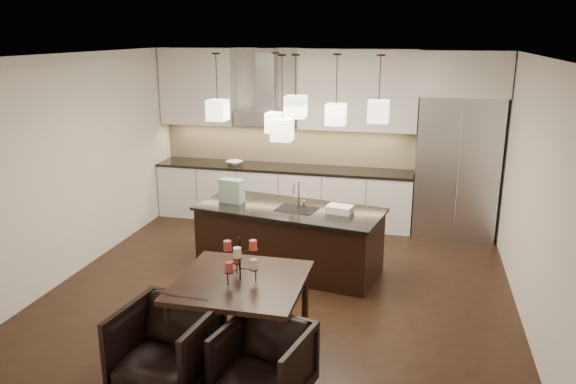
% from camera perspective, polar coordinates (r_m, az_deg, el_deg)
% --- Properties ---
extents(floor, '(5.50, 5.50, 0.02)m').
position_cam_1_polar(floor, '(7.13, -0.38, -9.43)').
color(floor, black).
rests_on(floor, ground).
extents(ceiling, '(5.50, 5.50, 0.02)m').
position_cam_1_polar(ceiling, '(6.44, -0.43, 13.85)').
color(ceiling, white).
rests_on(ceiling, wall_back).
extents(wall_back, '(5.50, 0.02, 2.80)m').
position_cam_1_polar(wall_back, '(9.29, 3.71, 5.72)').
color(wall_back, silver).
rests_on(wall_back, ground).
extents(wall_front, '(5.50, 0.02, 2.80)m').
position_cam_1_polar(wall_front, '(4.16, -9.65, -7.63)').
color(wall_front, silver).
rests_on(wall_front, ground).
extents(wall_left, '(0.02, 5.50, 2.80)m').
position_cam_1_polar(wall_left, '(7.77, -20.60, 2.69)').
color(wall_left, silver).
rests_on(wall_left, ground).
extents(wall_right, '(0.02, 5.50, 2.80)m').
position_cam_1_polar(wall_right, '(6.58, 23.63, 0.08)').
color(wall_right, silver).
rests_on(wall_right, ground).
extents(refrigerator, '(1.20, 0.72, 2.15)m').
position_cam_1_polar(refrigerator, '(8.87, 16.73, 2.43)').
color(refrigerator, '#B7B7BA').
rests_on(refrigerator, floor).
extents(fridge_panel, '(1.26, 0.72, 0.65)m').
position_cam_1_polar(fridge_panel, '(8.67, 17.47, 11.46)').
color(fridge_panel, silver).
rests_on(fridge_panel, refrigerator).
extents(lower_cabinets, '(4.21, 0.62, 0.88)m').
position_cam_1_polar(lower_cabinets, '(9.32, -0.53, -0.28)').
color(lower_cabinets, silver).
rests_on(lower_cabinets, floor).
extents(countertop, '(4.21, 0.66, 0.04)m').
position_cam_1_polar(countertop, '(9.20, -0.54, 2.47)').
color(countertop, black).
rests_on(countertop, lower_cabinets).
extents(backsplash, '(4.21, 0.02, 0.63)m').
position_cam_1_polar(backsplash, '(9.42, -0.10, 4.87)').
color(backsplash, beige).
rests_on(backsplash, countertop).
extents(upper_cab_left, '(1.25, 0.35, 1.25)m').
position_cam_1_polar(upper_cab_left, '(9.59, -9.10, 10.55)').
color(upper_cab_left, silver).
rests_on(upper_cab_left, wall_back).
extents(upper_cab_right, '(1.85, 0.35, 1.25)m').
position_cam_1_polar(upper_cab_right, '(8.92, 7.14, 10.23)').
color(upper_cab_right, silver).
rests_on(upper_cab_right, wall_back).
extents(hood_canopy, '(0.90, 0.52, 0.24)m').
position_cam_1_polar(hood_canopy, '(9.17, -2.31, 7.63)').
color(hood_canopy, '#B7B7BA').
rests_on(hood_canopy, wall_back).
extents(hood_chimney, '(0.30, 0.28, 0.96)m').
position_cam_1_polar(hood_chimney, '(9.21, -2.17, 11.42)').
color(hood_chimney, '#B7B7BA').
rests_on(hood_chimney, hood_canopy).
extents(fruit_bowl, '(0.32, 0.32, 0.06)m').
position_cam_1_polar(fruit_bowl, '(9.37, -5.47, 2.97)').
color(fruit_bowl, silver).
rests_on(fruit_bowl, countertop).
extents(island_body, '(2.44, 1.31, 0.82)m').
position_cam_1_polar(island_body, '(7.41, 0.13, -4.90)').
color(island_body, black).
rests_on(island_body, floor).
extents(island_top, '(2.53, 1.39, 0.04)m').
position_cam_1_polar(island_top, '(7.27, 0.14, -1.76)').
color(island_top, black).
rests_on(island_top, island_body).
extents(faucet, '(0.13, 0.24, 0.35)m').
position_cam_1_polar(faucet, '(7.26, 1.10, -0.17)').
color(faucet, silver).
rests_on(faucet, island_top).
extents(tote_bag, '(0.34, 0.22, 0.32)m').
position_cam_1_polar(tote_bag, '(7.50, -5.74, 0.13)').
color(tote_bag, '#194F31').
rests_on(tote_bag, island_top).
extents(food_container, '(0.35, 0.27, 0.09)m').
position_cam_1_polar(food_container, '(7.09, 5.28, -1.76)').
color(food_container, silver).
rests_on(food_container, island_top).
extents(dining_table, '(1.24, 1.24, 0.74)m').
position_cam_1_polar(dining_table, '(5.68, -4.78, -12.23)').
color(dining_table, black).
rests_on(dining_table, floor).
extents(candelabra, '(0.36, 0.36, 0.43)m').
position_cam_1_polar(candelabra, '(5.43, -4.92, -6.78)').
color(candelabra, black).
rests_on(candelabra, dining_table).
extents(candle_a, '(0.08, 0.08, 0.10)m').
position_cam_1_polar(candle_a, '(5.41, -3.51, -7.33)').
color(candle_a, '#D4AB85').
rests_on(candle_a, candelabra).
extents(candle_b, '(0.08, 0.08, 0.10)m').
position_cam_1_polar(candle_b, '(5.57, -5.21, -6.65)').
color(candle_b, '#BD3824').
rests_on(candle_b, candelabra).
extents(candle_c, '(0.08, 0.08, 0.10)m').
position_cam_1_polar(candle_c, '(5.37, -6.01, -7.58)').
color(candle_c, '#A62E2F').
rests_on(candle_c, candelabra).
extents(candle_d, '(0.08, 0.08, 0.10)m').
position_cam_1_polar(candle_d, '(5.44, -3.57, -5.41)').
color(candle_d, '#BD3824').
rests_on(candle_d, candelabra).
extents(candle_e, '(0.08, 0.08, 0.10)m').
position_cam_1_polar(candle_e, '(5.45, -6.17, -5.44)').
color(candle_e, '#A62E2F').
rests_on(candle_e, candelabra).
extents(candle_f, '(0.08, 0.08, 0.10)m').
position_cam_1_polar(candle_f, '(5.27, -5.18, -6.16)').
color(candle_f, '#D4AB85').
rests_on(candle_f, candelabra).
extents(armchair_left, '(0.89, 0.91, 0.75)m').
position_cam_1_polar(armchair_left, '(5.24, -12.25, -15.13)').
color(armchair_left, black).
rests_on(armchair_left, floor).
extents(armchair_right, '(0.86, 0.88, 0.67)m').
position_cam_1_polar(armchair_right, '(4.98, -2.50, -17.04)').
color(armchair_right, black).
rests_on(armchair_right, floor).
extents(pendant_a, '(0.24, 0.24, 0.26)m').
position_cam_1_polar(pendant_a, '(7.25, -7.16, 8.26)').
color(pendant_a, beige).
rests_on(pendant_a, ceiling).
extents(pendant_b, '(0.24, 0.24, 0.26)m').
position_cam_1_polar(pendant_b, '(7.40, -1.26, 7.07)').
color(pendant_b, beige).
rests_on(pendant_b, ceiling).
extents(pendant_c, '(0.24, 0.24, 0.26)m').
position_cam_1_polar(pendant_c, '(6.78, 0.78, 8.65)').
color(pendant_c, beige).
rests_on(pendant_c, ceiling).
extents(pendant_d, '(0.24, 0.24, 0.26)m').
position_cam_1_polar(pendant_d, '(6.99, 4.88, 7.86)').
color(pendant_d, beige).
rests_on(pendant_d, ceiling).
extents(pendant_e, '(0.24, 0.24, 0.26)m').
position_cam_1_polar(pendant_e, '(6.75, 9.17, 8.07)').
color(pendant_e, beige).
rests_on(pendant_e, ceiling).
extents(pendant_f, '(0.24, 0.24, 0.26)m').
position_cam_1_polar(pendant_f, '(6.76, -0.59, 6.32)').
color(pendant_f, beige).
rests_on(pendant_f, ceiling).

